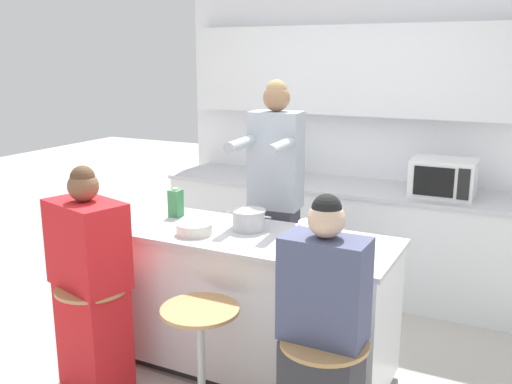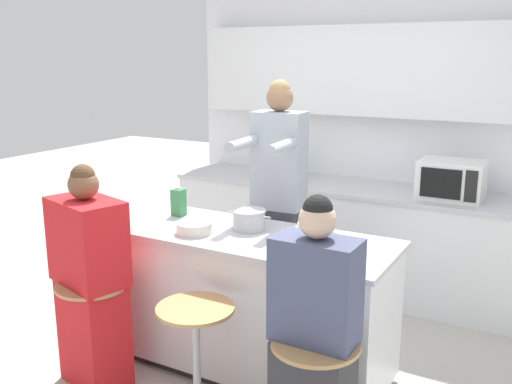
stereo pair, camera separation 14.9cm
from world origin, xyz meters
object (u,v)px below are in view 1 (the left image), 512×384
(kitchen_island, at_px, (251,302))
(potted_plant, at_px, (287,162))
(cooking_pot, at_px, (249,220))
(juice_carton, at_px, (176,203))
(bar_stool_leftmost, at_px, (95,329))
(coffee_cup_near, at_px, (332,241))
(fruit_bowl, at_px, (315,229))
(person_seated_near, at_px, (323,347))
(microwave, at_px, (443,178))
(person_wrapped_blanket, at_px, (91,289))
(banana_bunch, at_px, (297,248))
(bar_stool_center, at_px, (201,355))
(person_cooking, at_px, (275,210))

(kitchen_island, height_order, potted_plant, potted_plant)
(cooking_pot, distance_m, juice_carton, 0.58)
(bar_stool_leftmost, bearing_deg, coffee_cup_near, 25.69)
(coffee_cup_near, distance_m, potted_plant, 1.90)
(kitchen_island, xyz_separation_m, fruit_bowl, (0.35, 0.17, 0.48))
(bar_stool_leftmost, distance_m, person_seated_near, 1.42)
(microwave, bearing_deg, kitchen_island, -119.48)
(cooking_pot, bearing_deg, person_wrapped_blanket, -134.43)
(fruit_bowl, height_order, banana_bunch, fruit_bowl)
(cooking_pot, height_order, potted_plant, potted_plant)
(coffee_cup_near, relative_size, juice_carton, 0.58)
(coffee_cup_near, bearing_deg, kitchen_island, 176.85)
(fruit_bowl, bearing_deg, bar_stool_leftmost, -143.30)
(bar_stool_leftmost, xyz_separation_m, bar_stool_center, (0.71, 0.03, 0.00))
(juice_carton, height_order, potted_plant, potted_plant)
(person_wrapped_blanket, relative_size, person_seated_near, 1.00)
(bar_stool_center, bearing_deg, person_seated_near, -1.64)
(kitchen_island, height_order, banana_bunch, banana_bunch)
(bar_stool_leftmost, distance_m, person_cooking, 1.42)
(kitchen_island, height_order, juice_carton, juice_carton)
(potted_plant, bearing_deg, fruit_bowl, -60.19)
(person_seated_near, xyz_separation_m, cooking_pot, (-0.75, 0.69, 0.35))
(kitchen_island, relative_size, juice_carton, 8.92)
(fruit_bowl, xyz_separation_m, microwave, (0.52, 1.37, 0.10))
(person_wrapped_blanket, relative_size, cooking_pot, 4.51)
(bar_stool_center, distance_m, juice_carton, 1.13)
(fruit_bowl, bearing_deg, potted_plant, 119.81)
(banana_bunch, bearing_deg, person_cooking, 122.89)
(juice_carton, relative_size, potted_plant, 0.71)
(cooking_pot, relative_size, juice_carton, 1.53)
(kitchen_island, distance_m, banana_bunch, 0.61)
(bar_stool_center, xyz_separation_m, person_wrapped_blanket, (-0.73, -0.02, 0.25))
(cooking_pot, bearing_deg, juice_carton, 175.00)
(kitchen_island, bearing_deg, banana_bunch, -22.66)
(potted_plant, bearing_deg, bar_stool_center, -77.99)
(bar_stool_center, height_order, cooking_pot, cooking_pot)
(bar_stool_center, relative_size, fruit_bowl, 3.11)
(bar_stool_center, relative_size, person_seated_near, 0.49)
(juice_carton, xyz_separation_m, potted_plant, (0.17, 1.46, 0.05))
(person_seated_near, distance_m, potted_plant, 2.52)
(bar_stool_center, distance_m, potted_plant, 2.32)
(cooking_pot, distance_m, banana_bunch, 0.48)
(person_wrapped_blanket, distance_m, cooking_pot, 1.02)
(person_seated_near, distance_m, microwave, 2.19)
(cooking_pot, relative_size, potted_plant, 1.09)
(bar_stool_leftmost, relative_size, banana_bunch, 4.99)
(kitchen_island, distance_m, cooking_pot, 0.52)
(juice_carton, height_order, microwave, microwave)
(banana_bunch, bearing_deg, coffee_cup_near, 37.07)
(bar_stool_leftmost, bearing_deg, juice_carton, 84.42)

